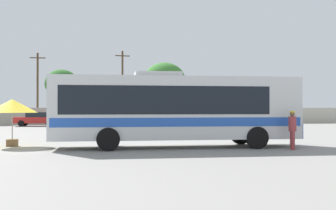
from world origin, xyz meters
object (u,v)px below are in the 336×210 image
parked_car_second_dark_blue (93,119)px  roadside_tree_midleft (62,84)px  attendant_by_bus_door (292,128)px  vendor_umbrella_near_gate_yellow (12,107)px  parked_car_leftmost_red (37,119)px  utility_pole_far (122,86)px  roadside_tree_midright (164,80)px  utility_pole_near (38,87)px  coach_bus_silver_blue (173,107)px

parked_car_second_dark_blue → roadside_tree_midleft: bearing=113.2°
attendant_by_bus_door → vendor_umbrella_near_gate_yellow: (-13.07, 3.48, 0.97)m
parked_car_leftmost_red → utility_pole_far: 11.55m
roadside_tree_midleft → roadside_tree_midright: 13.40m
parked_car_second_dark_blue → utility_pole_near: utility_pole_near is taller
attendant_by_bus_door → parked_car_leftmost_red: bearing=120.3°
vendor_umbrella_near_gate_yellow → utility_pole_far: size_ratio=0.27×
vendor_umbrella_near_gate_yellow → utility_pole_near: 29.69m
parked_car_leftmost_red → utility_pole_near: bearing=99.5°
attendant_by_bus_door → utility_pole_near: utility_pole_near is taller
vendor_umbrella_near_gate_yellow → roadside_tree_midright: (12.01, 32.84, 3.63)m
attendant_by_bus_door → utility_pole_near: 37.04m
coach_bus_silver_blue → utility_pole_near: (-11.58, 30.98, 2.50)m
attendant_by_bus_door → roadside_tree_midright: (-1.06, 36.32, 4.60)m
parked_car_second_dark_blue → utility_pole_far: utility_pole_far is taller
coach_bus_silver_blue → utility_pole_near: size_ratio=1.39×
coach_bus_silver_blue → attendant_by_bus_door: 5.63m
attendant_by_bus_door → coach_bus_silver_blue: bearing=160.6°
coach_bus_silver_blue → attendant_by_bus_door: (5.24, -1.85, -0.93)m
parked_car_second_dark_blue → roadside_tree_midleft: size_ratio=0.65×
parked_car_leftmost_red → attendant_by_bus_door: bearing=-59.7°
utility_pole_far → roadside_tree_midleft: (-7.72, 3.56, 0.41)m
utility_pole_near → parked_car_second_dark_blue: bearing=-44.0°
vendor_umbrella_near_gate_yellow → roadside_tree_midright: 35.15m
coach_bus_silver_blue → vendor_umbrella_near_gate_yellow: (-7.83, 1.63, 0.04)m
parked_car_leftmost_red → parked_car_second_dark_blue: 5.91m
utility_pole_near → roadside_tree_midright: 16.18m
utility_pole_near → utility_pole_far: size_ratio=0.95×
roadside_tree_midleft → roadside_tree_midright: bearing=-1.2°
vendor_umbrella_near_gate_yellow → parked_car_second_dark_blue: 23.02m
attendant_by_bus_door → roadside_tree_midleft: 39.55m
parked_car_second_dark_blue → attendant_by_bus_door: bearing=-69.1°
roadside_tree_midleft → vendor_umbrella_near_gate_yellow: bearing=-87.6°
coach_bus_silver_blue → parked_car_leftmost_red: size_ratio=2.61×
parked_car_leftmost_red → utility_pole_far: size_ratio=0.51×
vendor_umbrella_near_gate_yellow → parked_car_leftmost_red: (-2.79, 23.65, -1.19)m
roadside_tree_midright → attendant_by_bus_door: bearing=-88.3°
utility_pole_near → roadside_tree_midright: size_ratio=1.07×
utility_pole_far → roadside_tree_midleft: bearing=155.2°
coach_bus_silver_blue → utility_pole_far: bearing=92.7°
utility_pole_far → roadside_tree_midleft: size_ratio=1.30×
parked_car_leftmost_red → parked_car_second_dark_blue: (5.85, -0.86, 0.02)m
parked_car_leftmost_red → utility_pole_near: size_ratio=0.53×
utility_pole_near → utility_pole_far: utility_pole_far is taller
parked_car_leftmost_red → roadside_tree_midleft: roadside_tree_midleft is taller
roadside_tree_midright → coach_bus_silver_blue: bearing=-96.9°
coach_bus_silver_blue → vendor_umbrella_near_gate_yellow: coach_bus_silver_blue is taller
utility_pole_near → roadside_tree_midleft: (2.37, 3.76, 0.64)m
coach_bus_silver_blue → utility_pole_far: 31.33m
utility_pole_far → roadside_tree_midleft: 8.51m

